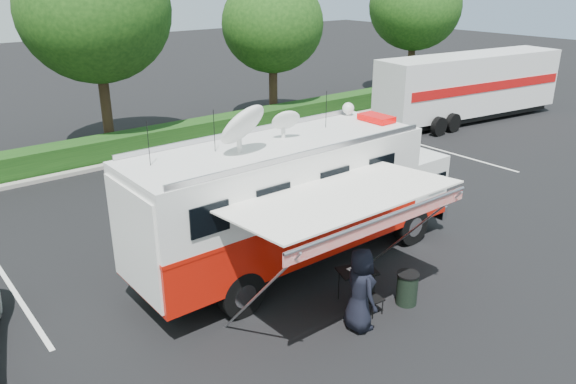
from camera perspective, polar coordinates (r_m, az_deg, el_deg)
name	(u,v)px	position (r m, az deg, el deg)	size (l,w,h in m)	color
ground_plane	(299,262)	(15.43, 1.17, -7.12)	(120.00, 120.00, 0.00)	black
back_border	(125,33)	(25.40, -16.24, 15.26)	(60.00, 6.14, 8.87)	#9E998E
stall_lines	(224,230)	(17.34, -6.48, -3.86)	(24.12, 5.50, 0.01)	silver
command_truck	(298,198)	(14.56, 0.98, -0.57)	(9.33, 2.57, 4.48)	black
awning	(348,201)	(11.85, 6.10, -0.94)	(5.09, 2.63, 3.07)	white
person	(358,327)	(12.94, 7.14, -13.47)	(0.94, 0.61, 1.93)	black
folding_table	(357,272)	(13.59, 7.05, -8.06)	(1.07, 0.91, 0.77)	black
folding_chair	(370,293)	(13.23, 8.36, -10.16)	(0.44, 0.46, 0.84)	black
trash_bin	(407,288)	(13.74, 12.00, -9.55)	(0.54, 0.54, 0.80)	black
semi_trailer	(470,86)	(31.36, 17.97, 10.20)	(11.39, 3.81, 3.45)	silver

